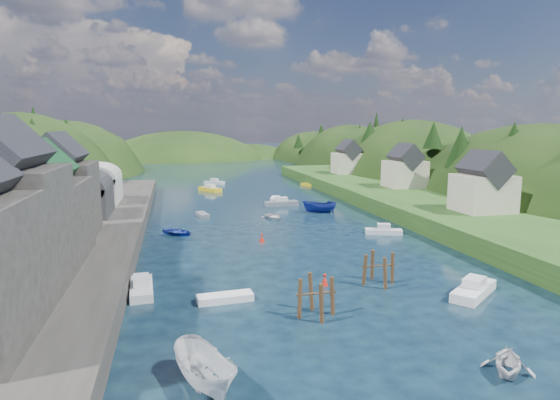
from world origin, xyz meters
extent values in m
plane|color=black|center=(0.00, 50.00, 0.00)|extent=(600.00, 600.00, 0.00)
ellipsoid|color=black|center=(-45.00, 75.00, -9.10)|extent=(44.00, 75.56, 52.00)
ellipsoid|color=black|center=(-45.00, 118.00, -8.43)|extent=(44.00, 75.56, 48.19)
ellipsoid|color=black|center=(-45.00, 160.00, -6.82)|extent=(44.00, 75.56, 39.00)
ellipsoid|color=black|center=(45.00, 32.00, -7.78)|extent=(36.00, 75.56, 44.49)
ellipsoid|color=black|center=(45.00, 75.00, -8.40)|extent=(36.00, 75.56, 48.00)
ellipsoid|color=black|center=(45.00, 118.00, -7.78)|extent=(36.00, 75.56, 44.49)
ellipsoid|color=black|center=(45.00, 160.00, -6.30)|extent=(36.00, 75.56, 36.00)
ellipsoid|color=black|center=(-10.00, 170.00, -10.00)|extent=(80.00, 60.00, 44.00)
ellipsoid|color=black|center=(18.00, 180.00, -12.00)|extent=(70.00, 56.00, 36.00)
cone|color=black|center=(-39.35, 62.99, 12.63)|extent=(4.73, 4.73, 5.71)
cone|color=black|center=(-42.01, 74.52, 13.83)|extent=(4.34, 4.34, 8.45)
cone|color=black|center=(-39.96, 80.12, 8.51)|extent=(5.28, 5.28, 5.34)
cone|color=black|center=(-40.26, 96.15, 12.50)|extent=(4.77, 4.77, 6.92)
cone|color=black|center=(-35.82, 102.75, 8.75)|extent=(4.07, 4.07, 5.51)
cone|color=black|center=(-40.51, 118.05, 9.75)|extent=(4.56, 4.56, 8.10)
cone|color=black|center=(-40.80, 127.86, 8.19)|extent=(4.75, 4.75, 5.71)
cone|color=black|center=(-38.56, 137.89, 8.76)|extent=(4.27, 4.27, 6.81)
cone|color=black|center=(38.96, 31.49, 11.24)|extent=(5.03, 5.03, 6.86)
cone|color=black|center=(35.80, 40.72, 10.31)|extent=(5.29, 5.29, 7.37)
cone|color=black|center=(37.04, 51.95, 12.17)|extent=(4.07, 4.07, 5.37)
cone|color=black|center=(41.33, 59.41, 7.98)|extent=(3.40, 3.40, 5.42)
cone|color=black|center=(41.08, 72.93, 11.57)|extent=(4.94, 4.94, 9.08)
cone|color=black|center=(34.85, 78.12, 12.11)|extent=(5.25, 5.25, 6.11)
cone|color=black|center=(42.19, 90.57, 13.27)|extent=(3.36, 3.36, 9.60)
cone|color=black|center=(44.17, 107.49, 10.87)|extent=(4.57, 4.57, 7.42)
cone|color=black|center=(43.22, 119.25, 9.36)|extent=(3.59, 3.59, 6.83)
cone|color=black|center=(38.70, 129.79, 11.69)|extent=(4.14, 4.14, 6.19)
cone|color=black|center=(32.78, 139.38, 8.32)|extent=(3.83, 3.83, 5.35)
cube|color=#2D2B28|center=(-24.00, 20.00, 1.00)|extent=(12.00, 110.00, 2.00)
cube|color=#234719|center=(-31.00, 20.00, 1.25)|extent=(12.00, 110.00, 2.50)
cube|color=#2D2B28|center=(-26.00, 3.00, 6.50)|extent=(8.00, 9.00, 9.00)
cube|color=#2D2B28|center=(-26.00, 12.00, 5.50)|extent=(8.00, 9.00, 7.00)
cube|color=#1E592D|center=(-26.00, 12.00, 9.96)|extent=(5.88, 9.36, 5.88)
cube|color=#2D2B28|center=(-26.00, 21.00, 6.00)|extent=(7.00, 8.00, 8.00)
cube|color=black|center=(-26.00, 21.00, 10.84)|extent=(5.15, 8.32, 5.15)
cube|color=#2D2D30|center=(-26.00, 33.00, 4.00)|extent=(7.00, 9.00, 4.00)
cylinder|color=#2D2D30|center=(-26.00, 33.00, 6.00)|extent=(7.00, 9.00, 7.00)
cube|color=#B2B2A8|center=(-26.00, 45.00, 4.00)|extent=(7.00, 9.00, 4.00)
cylinder|color=#B2B2A8|center=(-26.00, 45.00, 6.00)|extent=(7.00, 9.00, 7.00)
cube|color=#234719|center=(25.00, 40.00, 1.20)|extent=(16.00, 120.00, 2.40)
cube|color=beige|center=(27.00, 22.00, 4.90)|extent=(7.00, 6.00, 5.00)
cube|color=black|center=(27.00, 22.00, 8.24)|extent=(5.15, 6.24, 5.15)
cube|color=beige|center=(29.00, 48.00, 4.90)|extent=(7.00, 6.00, 5.00)
cube|color=black|center=(29.00, 48.00, 8.24)|extent=(5.15, 6.24, 5.15)
cube|color=beige|center=(28.00, 75.00, 4.90)|extent=(7.00, 6.00, 5.00)
cube|color=black|center=(28.00, 75.00, 8.24)|extent=(5.15, 6.24, 5.15)
cylinder|color=#382314|center=(-2.80, -1.71, 1.17)|extent=(0.32, 0.32, 3.54)
cylinder|color=#382314|center=(-4.07, -0.44, 1.17)|extent=(0.32, 0.32, 3.54)
cylinder|color=#382314|center=(-5.34, -1.71, 1.17)|extent=(0.32, 0.32, 3.54)
cylinder|color=#382314|center=(-4.07, -2.97, 1.17)|extent=(0.32, 0.32, 3.54)
cylinder|color=#382314|center=(-4.07, -1.71, 1.76)|extent=(3.04, 0.16, 0.16)
cylinder|color=#382314|center=(4.82, 3.92, 1.10)|extent=(0.32, 0.32, 3.40)
cylinder|color=#382314|center=(3.48, 5.26, 1.10)|extent=(0.32, 0.32, 3.40)
cylinder|color=#382314|center=(2.14, 3.92, 1.10)|extent=(0.32, 0.32, 3.40)
cylinder|color=#382314|center=(3.48, 2.57, 1.10)|extent=(0.32, 0.32, 3.40)
cylinder|color=#382314|center=(3.48, 3.92, 1.68)|extent=(3.22, 0.16, 0.16)
cone|color=#AD190D|center=(-1.31, 4.60, 0.45)|extent=(0.70, 0.70, 0.90)
sphere|color=#AD190D|center=(-1.31, 4.60, 0.95)|extent=(0.30, 0.30, 0.30)
cone|color=#AD190D|center=(-3.83, 21.19, 0.45)|extent=(0.70, 0.70, 0.90)
sphere|color=#AD190D|center=(-3.83, 21.19, 0.95)|extent=(0.30, 0.30, 0.30)
cube|color=silver|center=(12.54, 21.95, 0.30)|extent=(4.94, 3.10, 0.66)
cube|color=silver|center=(12.54, 21.95, 1.01)|extent=(1.92, 1.59, 0.70)
imported|color=silver|center=(-12.74, -9.69, 1.02)|extent=(4.09, 6.48, 2.34)
imported|color=silver|center=(4.17, -11.91, 0.78)|extent=(4.55, 4.64, 1.85)
cube|color=silver|center=(-4.41, 80.22, 0.31)|extent=(5.08, 3.84, 0.69)
cube|color=silver|center=(-4.41, 80.22, 1.04)|extent=(2.06, 1.84, 0.70)
cube|color=slate|center=(4.50, 46.39, 0.37)|extent=(5.94, 2.42, 0.81)
cube|color=silver|center=(4.50, 46.39, 1.16)|extent=(2.14, 1.51, 0.70)
imported|color=navy|center=(8.91, 38.31, 0.91)|extent=(5.85, 3.43, 2.13)
cube|color=slate|center=(-9.81, 39.37, 0.25)|extent=(2.08, 4.20, 0.56)
cube|color=yellow|center=(-6.40, 67.68, 0.38)|extent=(4.94, 6.04, 0.83)
cube|color=silver|center=(-6.40, 67.68, 1.18)|extent=(2.30, 2.50, 0.70)
cube|color=yellow|center=(17.00, 71.46, 0.29)|extent=(3.24, 4.77, 0.64)
cube|color=silver|center=(4.63, 52.47, 0.29)|extent=(2.80, 4.77, 0.63)
cube|color=white|center=(-10.33, 2.78, 0.28)|extent=(4.58, 1.84, 0.63)
imported|color=silver|center=(0.66, 35.45, 0.27)|extent=(3.82, 4.66, 0.84)
cube|color=silver|center=(-17.00, 6.32, 0.35)|extent=(2.15, 5.59, 0.77)
cube|color=silver|center=(-17.00, 6.32, 1.12)|extent=(1.38, 2.00, 0.70)
cube|color=white|center=(10.02, -0.50, 0.38)|extent=(5.92, 5.20, 0.83)
cube|color=silver|center=(10.02, -0.50, 1.18)|extent=(2.49, 2.37, 0.70)
imported|color=navy|center=(-13.74, 27.68, 0.33)|extent=(5.59, 5.63, 0.96)
camera|label=1|loc=(-14.04, -33.18, 13.95)|focal=30.00mm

